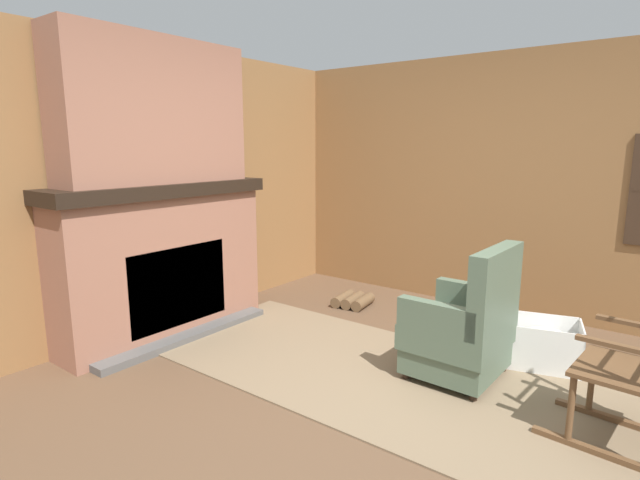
# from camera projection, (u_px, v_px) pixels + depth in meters

# --- Properties ---
(ground_plane) EXTENTS (14.00, 14.00, 0.00)m
(ground_plane) POSITION_uv_depth(u_px,v_px,m) (384.00, 411.00, 3.13)
(ground_plane) COLOR brown
(wood_panel_wall_left) EXTENTS (0.06, 5.46, 2.52)m
(wood_panel_wall_left) POSITION_uv_depth(u_px,v_px,m) (142.00, 190.00, 4.36)
(wood_panel_wall_left) COLOR olive
(wood_panel_wall_left) RESTS_ON ground
(wood_panel_wall_back) EXTENTS (5.46, 0.09, 2.52)m
(wood_panel_wall_back) POSITION_uv_depth(u_px,v_px,m) (519.00, 186.00, 4.79)
(wood_panel_wall_back) COLOR olive
(wood_panel_wall_back) RESTS_ON ground
(fireplace_hearth) EXTENTS (0.64, 1.96, 1.33)m
(fireplace_hearth) POSITION_uv_depth(u_px,v_px,m) (164.00, 260.00, 4.32)
(fireplace_hearth) COLOR #93604C
(fireplace_hearth) RESTS_ON ground
(chimney_breast) EXTENTS (0.38, 1.64, 1.17)m
(chimney_breast) POSITION_uv_depth(u_px,v_px,m) (154.00, 112.00, 4.09)
(chimney_breast) COLOR #93604C
(chimney_breast) RESTS_ON fireplace_hearth
(area_rug) EXTENTS (3.56, 1.56, 0.01)m
(area_rug) POSITION_uv_depth(u_px,v_px,m) (376.00, 373.00, 3.64)
(area_rug) COLOR #7A664C
(area_rug) RESTS_ON ground
(armchair) EXTENTS (0.64, 0.70, 0.98)m
(armchair) POSITION_uv_depth(u_px,v_px,m) (464.00, 330.00, 3.52)
(armchair) COLOR #516651
(armchair) RESTS_ON ground
(rocking_chair) EXTENTS (0.83, 0.54, 1.27)m
(rocking_chair) POSITION_uv_depth(u_px,v_px,m) (637.00, 375.00, 2.68)
(rocking_chair) COLOR brown
(rocking_chair) RESTS_ON ground
(firewood_stack) EXTENTS (0.40, 0.40, 0.11)m
(firewood_stack) POSITION_uv_depth(u_px,v_px,m) (353.00, 300.00, 5.17)
(firewood_stack) COLOR brown
(firewood_stack) RESTS_ON ground
(laundry_basket) EXTENTS (0.58, 0.50, 0.35)m
(laundry_basket) POSITION_uv_depth(u_px,v_px,m) (544.00, 344.00, 3.74)
(laundry_basket) COLOR white
(laundry_basket) RESTS_ON ground
(oil_lamp_vase) EXTENTS (0.12, 0.12, 0.24)m
(oil_lamp_vase) POSITION_uv_depth(u_px,v_px,m) (100.00, 176.00, 3.82)
(oil_lamp_vase) COLOR #B24C42
(oil_lamp_vase) RESTS_ON fireplace_hearth
(storage_case) EXTENTS (0.13, 0.23, 0.13)m
(storage_case) POSITION_uv_depth(u_px,v_px,m) (202.00, 172.00, 4.60)
(storage_case) COLOR gray
(storage_case) RESTS_ON fireplace_hearth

